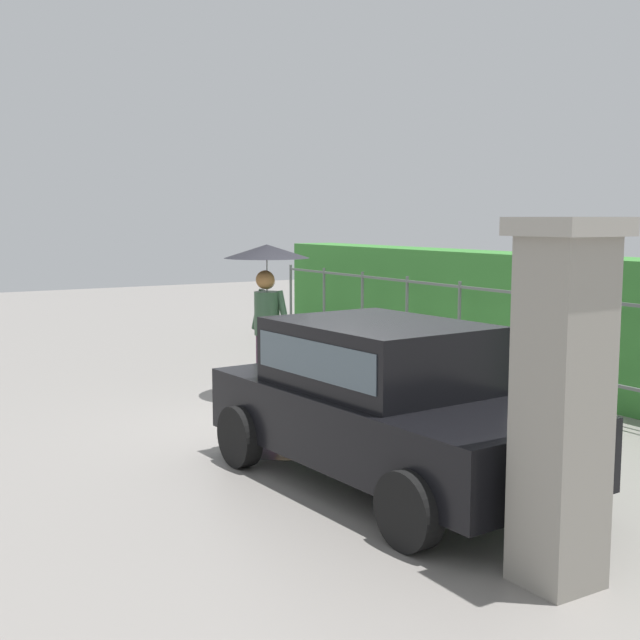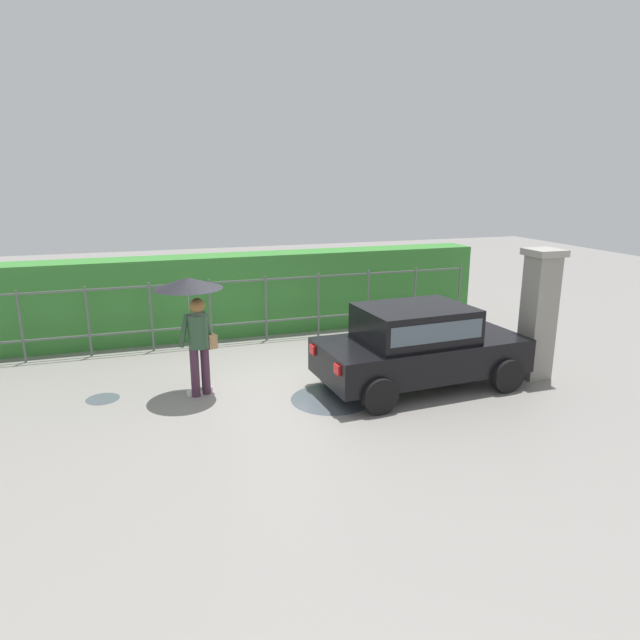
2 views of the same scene
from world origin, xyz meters
name	(u,v)px [view 1 (image 1 of 2)]	position (x,y,z in m)	size (l,w,h in m)	color
ground_plane	(318,419)	(0.00, 0.00, 0.00)	(40.00, 40.00, 0.00)	gray
car	(385,397)	(2.36, -0.72, 0.80)	(3.82, 2.05, 1.48)	black
pedestrian	(268,280)	(-1.46, 0.09, 1.59)	(1.15, 1.15, 2.06)	#47283D
gate_pillar	(562,400)	(4.67, -0.98, 1.24)	(0.60, 0.60, 2.42)	gray
fence_section	(489,332)	(-0.21, 2.92, 0.83)	(11.36, 0.05, 1.50)	#59605B
hedge_row	(531,320)	(-0.21, 3.74, 0.95)	(12.31, 0.90, 1.90)	#387F33
puddle_near	(284,442)	(0.68, -0.84, 0.00)	(1.38, 1.38, 0.00)	#4C545B
puddle_far	(237,376)	(-3.03, 0.38, 0.00)	(0.56, 0.56, 0.00)	#4C545B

